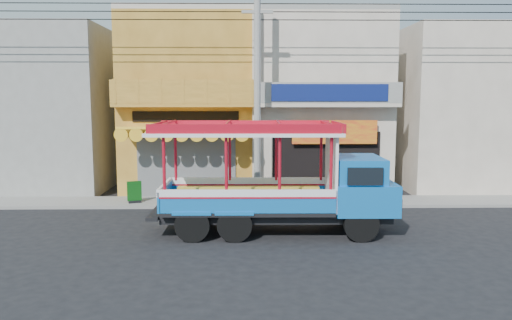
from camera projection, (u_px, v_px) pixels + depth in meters
The scene contains 13 objects.
ground at pixel (289, 228), 16.69m from camera, with size 90.00×90.00×0.00m, color black.
sidewalk at pixel (281, 202), 20.65m from camera, with size 30.00×2.00×0.12m, color slate.
shophouse_left at pixel (193, 103), 24.01m from camera, with size 6.00×7.50×8.24m.
shophouse_right at pixel (317, 103), 24.12m from camera, with size 6.00×6.75×8.24m.
party_pilaster at pixel (257, 106), 20.99m from camera, with size 0.35×0.30×8.00m, color #B5A895.
filler_building_left at pixel (48, 109), 23.96m from camera, with size 6.00×6.00×7.60m, color gray.
filler_building_right at pixel (460, 109), 24.32m from camera, with size 6.00×6.00×7.60m, color #B5A895.
utility_pole at pixel (261, 80), 19.33m from camera, with size 28.00×0.26×9.00m.
songthaew_truck at pixel (292, 180), 15.91m from camera, with size 7.69×2.68×3.57m.
green_sign at pixel (134, 194), 20.14m from camera, with size 0.56×0.41×0.88m.
potted_plant_a at pixel (343, 185), 21.19m from camera, with size 0.94×0.82×1.05m, color #2B641C.
potted_plant_b at pixel (346, 186), 20.88m from camera, with size 0.58×0.47×1.06m, color #2B641C.
potted_plant_c at pixel (370, 187), 20.66m from camera, with size 0.62×0.62×1.11m, color #2B641C.
Camera 1 is at (-1.40, -16.26, 4.32)m, focal length 35.00 mm.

